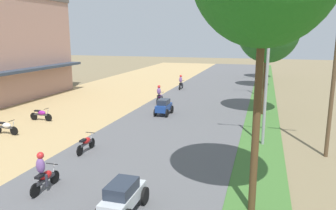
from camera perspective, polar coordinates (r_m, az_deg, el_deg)
parked_motorbike_third at (r=22.94m, az=-26.28°, el=-3.41°), size 1.80×0.54×0.94m
parked_motorbike_fourth at (r=25.57m, az=-21.12°, el=-1.48°), size 1.80×0.54×0.94m
median_tree_second at (r=26.34m, az=17.01°, el=12.48°), size 4.66×4.66×9.11m
median_tree_third at (r=39.48m, az=17.09°, el=13.42°), size 4.16×4.16×9.60m
median_tree_fourth at (r=49.19m, az=16.95°, el=11.07°), size 3.91×3.91×8.28m
streetlamp_near at (r=18.83m, az=16.78°, el=5.47°), size 3.16×0.20×7.08m
streetlamp_mid at (r=33.16m, az=16.83°, el=9.31°), size 3.16×0.20×8.45m
streetlamp_far at (r=45.60m, az=16.76°, el=9.34°), size 3.16×0.20×7.56m
utility_pole_near at (r=18.13m, az=27.02°, el=6.65°), size 1.80×0.20×9.37m
car_sedan_silver at (r=11.85m, az=-7.82°, el=-15.34°), size 1.10×2.26×1.19m
car_hatchback_blue at (r=25.54m, az=-0.74°, el=-0.23°), size 1.04×2.00×1.23m
motorbike_foreground_rider at (r=14.13m, az=-20.78°, el=-10.88°), size 0.54×1.80×1.66m
motorbike_ahead_second at (r=18.09m, az=-14.00°, el=-6.36°), size 0.54×1.80×0.94m
motorbike_ahead_third at (r=29.97m, az=-1.51°, el=1.81°), size 0.54×1.80×1.66m
motorbike_ahead_fourth at (r=37.71m, az=2.25°, el=3.91°), size 0.54×1.80×1.66m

